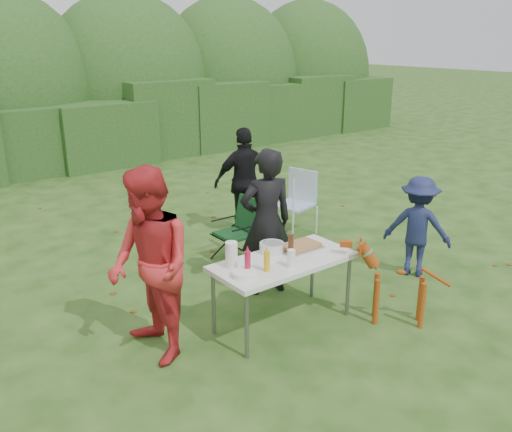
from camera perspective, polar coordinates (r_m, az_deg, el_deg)
ground at (r=5.88m, az=-0.64°, el=-11.10°), size 80.00×80.00×0.00m
hedge_row at (r=12.64m, az=-23.19°, el=7.76°), size 22.00×1.40×1.70m
shrub_backdrop at (r=14.09m, az=-25.33°, el=11.56°), size 20.00×2.60×3.20m
folding_table at (r=5.55m, az=2.92°, el=-5.09°), size 1.50×0.70×0.74m
person_cook at (r=6.21m, az=1.08°, el=-0.67°), size 0.72×0.57×1.73m
person_red_jacket at (r=5.01m, az=-11.09°, el=-5.26°), size 0.75×0.93×1.84m
person_black_puffy at (r=8.13m, az=-1.12°, el=3.64°), size 1.03×0.69×1.63m
child at (r=7.03m, az=16.65°, el=-1.07°), size 0.82×0.95×1.28m
dog at (r=5.88m, az=14.91°, el=-6.97°), size 0.90×0.93×0.88m
camping_chair at (r=7.22m, az=-2.13°, el=-1.51°), size 0.54×0.54×0.86m
lawn_chair at (r=8.25m, az=3.99°, el=1.44°), size 0.70×0.70×0.96m
food_tray at (r=5.80m, az=4.67°, el=-3.37°), size 0.45×0.30×0.02m
focaccia_bread at (r=5.79m, az=4.68°, el=-3.11°), size 0.40×0.26×0.04m
mustard_bottle at (r=5.23m, az=1.14°, el=-4.80°), size 0.06×0.06×0.20m
ketchup_bottle at (r=5.19m, az=-0.89°, el=-4.88°), size 0.06×0.06×0.22m
beer_bottle at (r=5.57m, az=3.69°, el=-3.08°), size 0.06×0.06×0.24m
paper_towel_roll at (r=5.31m, az=-2.61°, el=-4.09°), size 0.12×0.12×0.26m
cup_stack at (r=5.33m, az=3.74°, el=-4.48°), size 0.08×0.08×0.18m
pasta_bowl at (r=5.69m, az=1.68°, el=-3.33°), size 0.26×0.26×0.10m
plate_stack at (r=5.15m, az=-1.24°, el=-6.11°), size 0.24×0.24×0.05m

